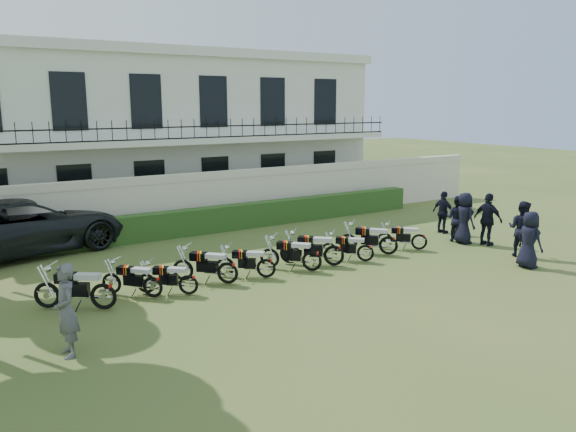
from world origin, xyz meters
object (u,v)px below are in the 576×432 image
Objects in this scene: motorcycle_0 at (103,290)px; motorcycle_7 at (366,249)px; motorcycle_3 at (228,268)px; motorcycle_5 at (312,256)px; officer_1 at (522,229)px; motorcycle_8 at (389,241)px; inspector at (66,311)px; motorcycle_6 at (334,250)px; motorcycle_9 at (419,238)px; officer_2 at (488,220)px; officer_5 at (443,212)px; suv at (24,226)px; motorcycle_1 at (153,282)px; officer_0 at (529,240)px; officer_3 at (464,218)px; officer_4 at (457,219)px; motorcycle_2 at (188,280)px; motorcycle_4 at (266,264)px.

motorcycle_0 reaches higher than motorcycle_7.
motorcycle_3 is 1.14× the size of motorcycle_7.
officer_1 reaches higher than motorcycle_5.
inspector reaches higher than motorcycle_8.
inspector reaches higher than motorcycle_5.
motorcycle_6 is 1.17× the size of motorcycle_9.
officer_2 reaches higher than officer_5.
suv reaches higher than officer_5.
officer_1 is (11.78, -2.50, 0.49)m from motorcycle_1.
officer_0 reaches higher than motorcycle_3.
motorcycle_6 is 1.17m from motorcycle_7.
officer_1 is (6.92, -2.23, 0.45)m from motorcycle_5.
motorcycle_9 is at bearing -43.73° from motorcycle_1.
motorcycle_6 is (0.91, 0.11, 0.02)m from motorcycle_5.
officer_4 is (0.00, 0.32, -0.08)m from officer_3.
motorcycle_5 is at bearing -54.85° from motorcycle_0.
officer_1 is (3.67, -2.41, 0.43)m from motorcycle_8.
suv is 15.43m from officer_3.
officer_3 reaches higher than motorcycle_1.
motorcycle_2 is 8.60m from motorcycle_9.
motorcycle_3 is (3.48, 0.20, -0.03)m from motorcycle_0.
motorcycle_3 is at bearing 72.46° from officer_0.
motorcycle_8 reaches higher than motorcycle_3.
motorcycle_0 is at bearing 148.28° from inspector.
motorcycle_1 is 0.82× the size of officer_5.
motorcycle_4 is at bearing 97.56° from officer_3.
motorcycle_7 is at bearing 99.24° from officer_3.
inspector is at bearing -179.68° from motorcycle_1.
officer_4 is at bearing -39.93° from motorcycle_8.
motorcycle_2 is 10.45m from officer_0.
officer_0 is 1.07× the size of officer_5.
officer_2 is (1.23, 2.53, 0.06)m from officer_0.
motorcycle_8 is at bearing 42.94° from officer_0.
officer_0 is (8.66, -3.45, 0.40)m from motorcycle_3.
motorcycle_2 is at bearing 76.46° from officer_0.
inspector is at bearing 149.80° from motorcycle_8.
officer_4 is at bearing -7.94° from officer_1.
motorcycle_5 is 6.73m from officer_3.
motorcycle_9 is at bearing 98.64° from inspector.
motorcycle_0 is 0.26× the size of suv.
officer_1 is at bearing 169.73° from officer_5.
officer_1 reaches higher than officer_0.
officer_3 is (8.22, -0.16, 0.49)m from motorcycle_4.
motorcycle_4 reaches higher than motorcycle_2.
motorcycle_6 reaches higher than motorcycle_1.
motorcycle_5 reaches higher than motorcycle_9.
officer_0 reaches higher than motorcycle_9.
motorcycle_2 is at bearing 133.06° from motorcycle_9.
officer_1 is (2.31, -2.34, 0.50)m from motorcycle_9.
motorcycle_9 is 0.71× the size of officer_2.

